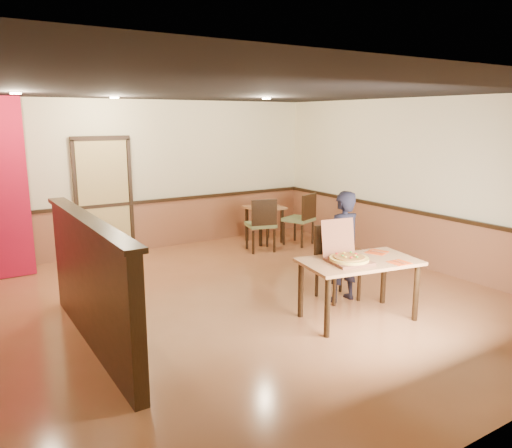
{
  "coord_description": "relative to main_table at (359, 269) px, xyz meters",
  "views": [
    {
      "loc": [
        -3.26,
        -5.49,
        2.46
      ],
      "look_at": [
        0.24,
        0.0,
        1.08
      ],
      "focal_mm": 35.0,
      "sensor_mm": 36.0,
      "label": 1
    }
  ],
  "objects": [
    {
      "name": "booth_partition",
      "position": [
        -2.97,
        1.01,
        0.09
      ],
      "size": [
        0.2,
        3.1,
        1.44
      ],
      "color": "black",
      "rests_on": "floor"
    },
    {
      "name": "wainscot_back",
      "position": [
        -0.97,
        4.68,
        -0.2
      ],
      "size": [
        7.0,
        0.04,
        0.9
      ],
      "primitive_type": "cube",
      "color": "#92583A",
      "rests_on": "floor"
    },
    {
      "name": "chair_rail_right",
      "position": [
        2.48,
        1.21,
        0.27
      ],
      "size": [
        0.06,
        7.0,
        0.06
      ],
      "primitive_type": "cube",
      "color": "black",
      "rests_on": "wall_right"
    },
    {
      "name": "diner",
      "position": [
        0.26,
        0.59,
        0.11
      ],
      "size": [
        0.56,
        0.37,
        1.53
      ],
      "primitive_type": "imported",
      "rotation": [
        0.0,
        0.0,
        3.13
      ],
      "color": "black",
      "rests_on": "floor"
    },
    {
      "name": "side_chair_left",
      "position": [
        0.75,
        3.34,
        -0.1
      ],
      "size": [
        0.61,
        0.61,
        1.01
      ],
      "rotation": [
        0.0,
        0.0,
        2.88
      ],
      "color": "olive",
      "rests_on": "floor"
    },
    {
      "name": "wainscot_right",
      "position": [
        2.5,
        1.21,
        -0.2
      ],
      "size": [
        0.04,
        7.0,
        0.9
      ],
      "primitive_type": "cube",
      "color": "#92583A",
      "rests_on": "floor"
    },
    {
      "name": "main_table",
      "position": [
        0.0,
        0.0,
        0.0
      ],
      "size": [
        1.54,
        1.04,
        0.76
      ],
      "rotation": [
        0.0,
        0.0,
        -0.17
      ],
      "color": "#BB7E4E",
      "rests_on": "floor"
    },
    {
      "name": "pizza_box",
      "position": [
        -0.18,
        0.03,
        0.17
      ],
      "size": [
        0.54,
        0.61,
        0.48
      ],
      "rotation": [
        0.0,
        0.0,
        -0.18
      ],
      "color": "brown",
      "rests_on": "main_table"
    },
    {
      "name": "spot_b",
      "position": [
        -1.77,
        3.71,
        2.13
      ],
      "size": [
        0.14,
        0.14,
        0.02
      ],
      "primitive_type": "cylinder",
      "color": "#FFE1B2",
      "rests_on": "ceiling"
    },
    {
      "name": "chair_rail_back",
      "position": [
        -0.97,
        4.66,
        0.27
      ],
      "size": [
        7.0,
        0.06,
        0.06
      ],
      "primitive_type": "cube",
      "color": "black",
      "rests_on": "wall_back"
    },
    {
      "name": "wall_right",
      "position": [
        2.53,
        1.21,
        0.75
      ],
      "size": [
        0.0,
        7.0,
        7.0
      ],
      "primitive_type": "plane",
      "rotation": [
        1.57,
        0.0,
        -1.57
      ],
      "color": "beige",
      "rests_on": "floor"
    },
    {
      "name": "back_door",
      "position": [
        -1.77,
        4.67,
        0.4
      ],
      "size": [
        0.9,
        0.06,
        2.1
      ],
      "primitive_type": "cube",
      "color": "tan",
      "rests_on": "wall_back"
    },
    {
      "name": "pizza",
      "position": [
        -0.19,
        -0.02,
        0.16
      ],
      "size": [
        0.61,
        0.61,
        0.03
      ],
      "primitive_type": "cylinder",
      "rotation": [
        0.0,
        0.0,
        -0.36
      ],
      "color": "#F0CA57",
      "rests_on": "pizza_box"
    },
    {
      "name": "condiment",
      "position": [
        1.29,
        3.91,
        0.15
      ],
      "size": [
        0.06,
        0.06,
        0.15
      ],
      "primitive_type": "cylinder",
      "color": "brown",
      "rests_on": "side_table"
    },
    {
      "name": "napkin_near",
      "position": [
        0.33,
        -0.34,
        0.11
      ],
      "size": [
        0.23,
        0.23,
        0.01
      ],
      "rotation": [
        0.0,
        0.0,
        -0.04
      ],
      "color": "#D33F0E",
      "rests_on": "main_table"
    },
    {
      "name": "spot_c",
      "position": [
        0.43,
        2.71,
        2.13
      ],
      "size": [
        0.14,
        0.14,
        0.02
      ],
      "primitive_type": "cylinder",
      "color": "#FFE1B2",
      "rests_on": "ceiling"
    },
    {
      "name": "side_chair_right",
      "position": [
        1.7,
        3.34,
        -0.09
      ],
      "size": [
        0.66,
        0.66,
        1.02
      ],
      "rotation": [
        0.0,
        0.0,
        3.52
      ],
      "color": "olive",
      "rests_on": "floor"
    },
    {
      "name": "side_table",
      "position": [
        1.22,
        3.96,
        -0.1
      ],
      "size": [
        0.68,
        0.68,
        0.72
      ],
      "rotation": [
        0.0,
        0.0,
        0.0
      ],
      "color": "#BB7E4E",
      "rests_on": "floor"
    },
    {
      "name": "spot_a",
      "position": [
        -3.27,
        3.01,
        2.13
      ],
      "size": [
        0.14,
        0.14,
        0.02
      ],
      "primitive_type": "cylinder",
      "color": "#FFE1B2",
      "rests_on": "ceiling"
    },
    {
      "name": "floor",
      "position": [
        -0.97,
        1.21,
        -0.65
      ],
      "size": [
        7.0,
        7.0,
        0.0
      ],
      "primitive_type": "plane",
      "color": "#B36F45",
      "rests_on": "ground"
    },
    {
      "name": "napkin_far",
      "position": [
        0.45,
        0.14,
        0.11
      ],
      "size": [
        0.32,
        0.32,
        0.01
      ],
      "rotation": [
        0.0,
        0.0,
        0.37
      ],
      "color": "#D33F0E",
      "rests_on": "main_table"
    },
    {
      "name": "diner_chair",
      "position": [
        0.28,
        0.75,
        -0.1
      ],
      "size": [
        0.54,
        0.54,
        1.01
      ],
      "rotation": [
        0.0,
        0.0,
        -0.09
      ],
      "color": "olive",
      "rests_on": "floor"
    },
    {
      "name": "ceiling",
      "position": [
        -0.97,
        1.21,
        2.15
      ],
      "size": [
        7.0,
        7.0,
        0.0
      ],
      "primitive_type": "plane",
      "rotation": [
        3.14,
        0.0,
        0.0
      ],
      "color": "black",
      "rests_on": "wall_back"
    },
    {
      "name": "wall_back",
      "position": [
        -0.97,
        4.71,
        0.75
      ],
      "size": [
        7.0,
        0.0,
        7.0
      ],
      "primitive_type": "plane",
      "rotation": [
        1.57,
        0.0,
        0.0
      ],
      "color": "beige",
      "rests_on": "floor"
    }
  ]
}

